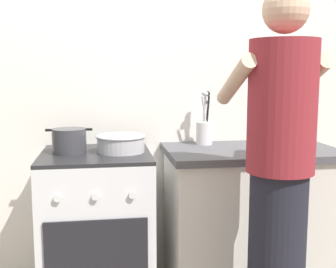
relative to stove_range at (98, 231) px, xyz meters
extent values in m
cube|color=silver|center=(0.55, 0.35, 0.80)|extent=(3.20, 0.10, 2.50)
cube|color=silver|center=(0.90, 0.00, -0.02)|extent=(0.96, 0.56, 0.86)
cube|color=#4C4C51|center=(0.90, 0.00, 0.43)|extent=(1.00, 0.60, 0.04)
cube|color=silver|center=(0.00, 0.00, -0.01)|extent=(0.60, 0.60, 0.88)
cube|color=#232326|center=(0.00, 0.00, 0.44)|extent=(0.60, 0.60, 0.02)
cube|color=black|center=(0.00, -0.30, -0.03)|extent=(0.51, 0.01, 0.40)
cylinder|color=silver|center=(-0.18, -0.31, 0.29)|extent=(0.04, 0.01, 0.04)
cylinder|color=silver|center=(0.00, -0.31, 0.29)|extent=(0.04, 0.01, 0.04)
cylinder|color=silver|center=(0.18, -0.31, 0.29)|extent=(0.04, 0.01, 0.04)
cylinder|color=#38383D|center=(-0.14, 0.00, 0.52)|extent=(0.18, 0.18, 0.14)
cube|color=black|center=(-0.25, 0.00, 0.58)|extent=(0.04, 0.02, 0.01)
cube|color=black|center=(-0.03, 0.00, 0.58)|extent=(0.04, 0.02, 0.01)
cylinder|color=#B7B7BC|center=(0.14, 0.00, 0.50)|extent=(0.26, 0.26, 0.09)
torus|color=#B7B7BC|center=(0.14, 0.00, 0.54)|extent=(0.28, 0.28, 0.01)
cylinder|color=silver|center=(0.66, 0.18, 0.52)|extent=(0.10, 0.10, 0.14)
cylinder|color=black|center=(0.68, 0.19, 0.61)|extent=(0.02, 0.05, 0.29)
sphere|color=black|center=(0.68, 0.19, 0.76)|extent=(0.03, 0.03, 0.03)
cylinder|color=silver|center=(0.67, 0.20, 0.59)|extent=(0.04, 0.03, 0.22)
sphere|color=silver|center=(0.67, 0.20, 0.71)|extent=(0.03, 0.03, 0.03)
cylinder|color=silver|center=(0.66, 0.21, 0.61)|extent=(0.03, 0.01, 0.29)
sphere|color=silver|center=(0.66, 0.21, 0.76)|extent=(0.03, 0.03, 0.03)
cylinder|color=#B7BABF|center=(0.66, 0.18, 0.61)|extent=(0.06, 0.04, 0.29)
sphere|color=#B7BABF|center=(0.66, 0.18, 0.76)|extent=(0.03, 0.03, 0.03)
cylinder|color=silver|center=(0.97, -0.07, 0.49)|extent=(0.04, 0.04, 0.07)
cylinder|color=red|center=(0.97, -0.07, 0.53)|extent=(0.04, 0.04, 0.02)
cylinder|color=gold|center=(1.14, -0.06, 0.55)|extent=(0.06, 0.06, 0.20)
cylinder|color=gold|center=(1.14, -0.06, 0.66)|extent=(0.03, 0.03, 0.04)
cylinder|color=black|center=(1.14, -0.06, 0.69)|extent=(0.03, 0.03, 0.02)
cylinder|color=black|center=(0.82, -0.59, 0.00)|extent=(0.26, 0.26, 0.90)
cylinder|color=maroon|center=(0.82, -0.59, 0.74)|extent=(0.30, 0.30, 0.58)
sphere|color=#D3AA8C|center=(0.82, -0.59, 1.15)|extent=(0.20, 0.20, 0.20)
cylinder|color=#D3AA8C|center=(0.65, -0.45, 0.85)|extent=(0.07, 0.41, 0.24)
cylinder|color=#D3AA8C|center=(0.99, -0.45, 0.85)|extent=(0.07, 0.41, 0.24)
camera|label=1|loc=(0.05, -2.36, 0.89)|focal=45.82mm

